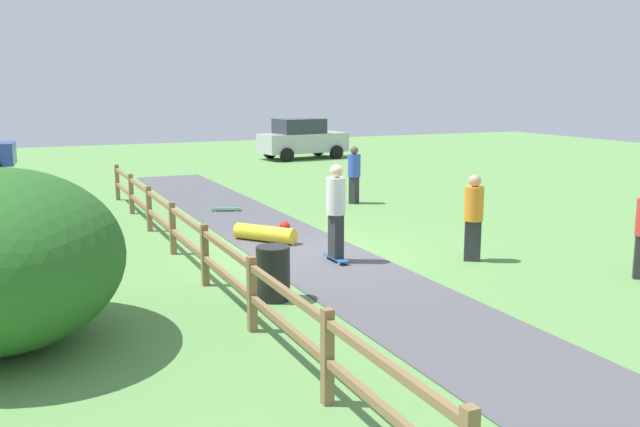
{
  "coord_description": "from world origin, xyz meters",
  "views": [
    {
      "loc": [
        -5.66,
        -13.04,
        3.49
      ],
      "look_at": [
        -0.1,
        -0.66,
        1.0
      ],
      "focal_mm": 39.32,
      "sensor_mm": 36.0,
      "label": 1
    }
  ],
  "objects_px": {
    "bystander_blue": "(354,172)",
    "parked_car_silver": "(302,139)",
    "skater_riding": "(336,207)",
    "skateboard_loose": "(226,209)",
    "trash_bin": "(273,273)",
    "bystander_orange": "(474,213)",
    "skater_fallen": "(267,233)"
  },
  "relations": [
    {
      "from": "skater_fallen",
      "to": "skateboard_loose",
      "type": "relative_size",
      "value": 1.73
    },
    {
      "from": "skater_fallen",
      "to": "skateboard_loose",
      "type": "distance_m",
      "value": 4.08
    },
    {
      "from": "skater_riding",
      "to": "bystander_blue",
      "type": "distance_m",
      "value": 7.16
    },
    {
      "from": "trash_bin",
      "to": "skateboard_loose",
      "type": "relative_size",
      "value": 1.1
    },
    {
      "from": "skater_fallen",
      "to": "bystander_orange",
      "type": "relative_size",
      "value": 0.81
    },
    {
      "from": "skater_riding",
      "to": "skateboard_loose",
      "type": "distance_m",
      "value": 6.51
    },
    {
      "from": "trash_bin",
      "to": "bystander_orange",
      "type": "bearing_deg",
      "value": 10.03
    },
    {
      "from": "skater_riding",
      "to": "bystander_orange",
      "type": "relative_size",
      "value": 1.11
    },
    {
      "from": "bystander_orange",
      "to": "parked_car_silver",
      "type": "distance_m",
      "value": 20.38
    },
    {
      "from": "trash_bin",
      "to": "bystander_blue",
      "type": "height_order",
      "value": "bystander_blue"
    },
    {
      "from": "skater_fallen",
      "to": "trash_bin",
      "type": "bearing_deg",
      "value": -108.49
    },
    {
      "from": "bystander_blue",
      "to": "skater_riding",
      "type": "bearing_deg",
      "value": -119.82
    },
    {
      "from": "skater_riding",
      "to": "bystander_blue",
      "type": "xyz_separation_m",
      "value": [
        3.56,
        6.21,
        -0.17
      ]
    },
    {
      "from": "bystander_orange",
      "to": "bystander_blue",
      "type": "height_order",
      "value": "bystander_orange"
    },
    {
      "from": "trash_bin",
      "to": "parked_car_silver",
      "type": "height_order",
      "value": "parked_car_silver"
    },
    {
      "from": "bystander_blue",
      "to": "parked_car_silver",
      "type": "distance_m",
      "value": 13.15
    },
    {
      "from": "skateboard_loose",
      "to": "bystander_orange",
      "type": "height_order",
      "value": "bystander_orange"
    },
    {
      "from": "skater_riding",
      "to": "skateboard_loose",
      "type": "bearing_deg",
      "value": 93.16
    },
    {
      "from": "trash_bin",
      "to": "skateboard_loose",
      "type": "xyz_separation_m",
      "value": [
        1.65,
        8.23,
        -0.36
      ]
    },
    {
      "from": "trash_bin",
      "to": "skateboard_loose",
      "type": "bearing_deg",
      "value": 78.64
    },
    {
      "from": "skateboard_loose",
      "to": "bystander_blue",
      "type": "bearing_deg",
      "value": -3.05
    },
    {
      "from": "parked_car_silver",
      "to": "bystander_blue",
      "type": "bearing_deg",
      "value": -105.98
    },
    {
      "from": "skateboard_loose",
      "to": "skater_riding",
      "type": "bearing_deg",
      "value": -86.84
    },
    {
      "from": "skater_fallen",
      "to": "bystander_blue",
      "type": "bearing_deg",
      "value": 42.77
    },
    {
      "from": "skater_fallen",
      "to": "skateboard_loose",
      "type": "bearing_deg",
      "value": 86.31
    },
    {
      "from": "skateboard_loose",
      "to": "bystander_orange",
      "type": "relative_size",
      "value": 0.47
    },
    {
      "from": "bystander_orange",
      "to": "parked_car_silver",
      "type": "xyz_separation_m",
      "value": [
        4.61,
        19.85,
        -0.01
      ]
    },
    {
      "from": "trash_bin",
      "to": "skater_riding",
      "type": "xyz_separation_m",
      "value": [
        2.01,
        1.81,
        0.67
      ]
    },
    {
      "from": "skater_riding",
      "to": "skater_fallen",
      "type": "height_order",
      "value": "skater_riding"
    },
    {
      "from": "skateboard_loose",
      "to": "bystander_orange",
      "type": "xyz_separation_m",
      "value": [
        2.92,
        -7.42,
        0.88
      ]
    },
    {
      "from": "skater_fallen",
      "to": "parked_car_silver",
      "type": "distance_m",
      "value": 18.27
    },
    {
      "from": "skater_riding",
      "to": "skateboard_loose",
      "type": "relative_size",
      "value": 2.38
    }
  ]
}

